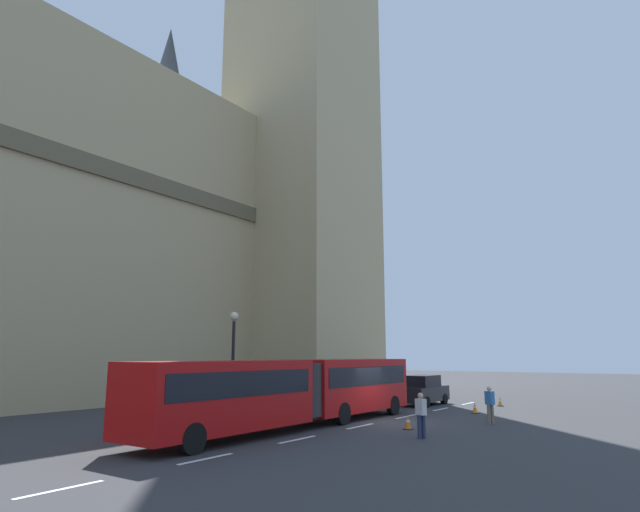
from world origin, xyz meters
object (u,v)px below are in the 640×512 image
(street_lamp, at_px, (233,356))
(pedestrian_by_kerb, at_px, (490,403))
(traffic_cone_west, at_px, (408,422))
(traffic_cone_middle, at_px, (475,408))
(sedan_lead, at_px, (423,390))
(articulated_bus, at_px, (296,387))
(pedestrian_near_cones, at_px, (421,414))
(traffic_cone_east, at_px, (500,401))

(street_lamp, height_order, pedestrian_by_kerb, street_lamp)
(traffic_cone_west, xyz_separation_m, traffic_cone_middle, (7.89, -0.22, 0.00))
(traffic_cone_west, relative_size, street_lamp, 0.11)
(traffic_cone_west, bearing_deg, sedan_lead, 20.88)
(articulated_bus, relative_size, pedestrian_near_cones, 10.02)
(sedan_lead, height_order, pedestrian_by_kerb, sedan_lead)
(traffic_cone_middle, bearing_deg, articulated_bus, 156.98)
(traffic_cone_east, bearing_deg, traffic_cone_west, 179.56)
(traffic_cone_west, bearing_deg, traffic_cone_middle, -1.57)
(traffic_cone_east, bearing_deg, articulated_bus, 164.38)
(sedan_lead, height_order, traffic_cone_west, sedan_lead)
(traffic_cone_middle, relative_size, street_lamp, 0.11)
(traffic_cone_west, relative_size, traffic_cone_east, 1.00)
(articulated_bus, xyz_separation_m, traffic_cone_east, (15.27, -4.27, -1.46))
(sedan_lead, height_order, pedestrian_near_cones, sedan_lead)
(traffic_cone_middle, bearing_deg, traffic_cone_east, 1.35)
(pedestrian_by_kerb, bearing_deg, pedestrian_near_cones, 172.24)
(street_lamp, distance_m, pedestrian_near_cones, 10.43)
(traffic_cone_west, xyz_separation_m, pedestrian_near_cones, (-1.99, -1.53, 0.63))
(traffic_cone_west, bearing_deg, traffic_cone_east, -0.44)
(articulated_bus, xyz_separation_m, street_lamp, (0.71, 4.51, 1.31))
(articulated_bus, bearing_deg, street_lamp, 81.04)
(traffic_cone_east, distance_m, pedestrian_by_kerb, 9.26)
(articulated_bus, xyz_separation_m, pedestrian_by_kerb, (6.31, -6.50, -0.83))
(articulated_bus, distance_m, pedestrian_by_kerb, 9.10)
(traffic_cone_east, distance_m, pedestrian_near_cones, 14.90)
(sedan_lead, bearing_deg, traffic_cone_east, -63.37)
(sedan_lead, xyz_separation_m, traffic_cone_middle, (-2.84, -4.31, -0.63))
(traffic_cone_east, relative_size, pedestrian_near_cones, 0.34)
(pedestrian_near_cones, xyz_separation_m, pedestrian_by_kerb, (5.86, -0.80, 0.00))
(articulated_bus, bearing_deg, traffic_cone_east, -15.62)
(street_lamp, bearing_deg, articulated_bus, -98.96)
(traffic_cone_middle, bearing_deg, pedestrian_by_kerb, -152.30)
(pedestrian_near_cones, distance_m, pedestrian_by_kerb, 5.91)
(pedestrian_by_kerb, bearing_deg, traffic_cone_middle, 27.70)
(articulated_bus, height_order, pedestrian_near_cones, articulated_bus)
(pedestrian_by_kerb, bearing_deg, sedan_lead, 43.09)
(articulated_bus, bearing_deg, traffic_cone_middle, -23.02)
(traffic_cone_west, relative_size, traffic_cone_middle, 1.00)
(traffic_cone_east, distance_m, street_lamp, 17.23)
(traffic_cone_east, bearing_deg, street_lamp, 148.92)
(sedan_lead, relative_size, traffic_cone_west, 7.59)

